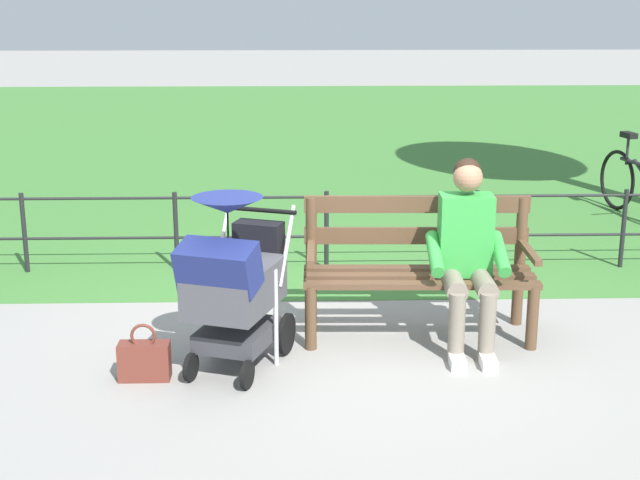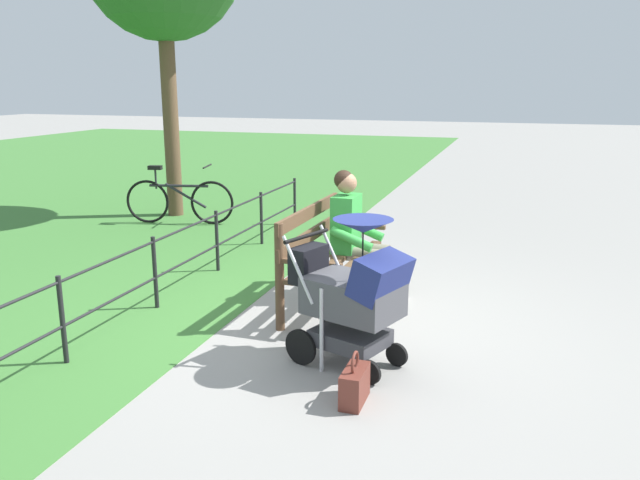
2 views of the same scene
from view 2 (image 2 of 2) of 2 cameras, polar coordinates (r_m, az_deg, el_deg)
ground_plane at (r=5.69m, az=-0.13°, el=-7.76°), size 60.00×60.00×0.00m
park_bench at (r=6.09m, az=0.53°, el=-1.07°), size 1.61×0.64×0.96m
person_on_bench at (r=6.28m, az=3.29°, el=0.78°), size 0.54×0.74×1.28m
stroller at (r=4.77m, az=3.03°, el=-4.57°), size 0.75×0.99×1.15m
handbag at (r=4.40m, az=3.10°, el=-12.77°), size 0.32×0.14×0.37m
park_fence at (r=6.45m, az=-13.24°, el=-1.57°), size 7.78×0.04×0.70m
bicycle at (r=9.90m, az=-12.46°, el=3.51°), size 0.51×1.63×0.89m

